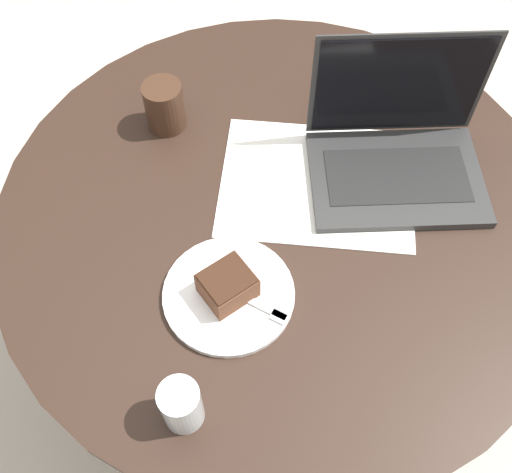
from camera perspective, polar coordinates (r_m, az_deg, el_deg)
name	(u,v)px	position (r m, az deg, el deg)	size (l,w,h in m)	color
ground_plane	(272,346)	(1.79, 1.55, -10.42)	(12.00, 12.00, 0.00)	#B7AD9E
dining_table	(279,238)	(1.26, 2.17, -0.12)	(1.10, 1.10, 0.72)	black
paper_document	(317,182)	(1.19, 5.79, 5.16)	(0.45, 0.39, 0.00)	white
plate	(229,294)	(1.05, -2.61, -5.53)	(0.23, 0.23, 0.01)	white
cake_slice	(227,285)	(1.02, -2.74, -4.64)	(0.11, 0.10, 0.05)	brown
fork	(252,302)	(1.03, -0.38, -6.23)	(0.14, 0.13, 0.00)	silver
coffee_glass	(164,106)	(1.26, -8.72, 12.17)	(0.08, 0.08, 0.10)	#3D2619
water_glass	(181,405)	(0.94, -7.12, -15.66)	(0.06, 0.06, 0.10)	silver
laptop	(397,153)	(1.20, 13.27, 7.79)	(0.37, 0.29, 0.26)	#2D2D2D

